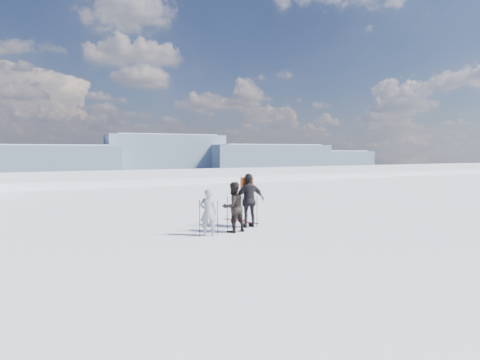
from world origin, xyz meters
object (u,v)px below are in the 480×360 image
object	(u,v)px
skier_pack	(249,200)
skis_loose	(243,221)
skier_grey	(208,212)
skier_dark	(233,207)

from	to	relation	value
skier_pack	skis_loose	size ratio (longest dim) A/B	1.18
skier_grey	skier_pack	xyz separation A→B (m)	(1.87, 0.72, 0.21)
skier_dark	skier_pack	distance (m)	1.04
skier_dark	skier_pack	size ratio (longest dim) A/B	0.88
skier_dark	skier_grey	bearing A→B (deg)	0.31
skier_grey	skis_loose	distance (m)	2.91
skier_dark	skis_loose	xyz separation A→B (m)	(1.12, 1.66, -0.87)
skier_dark	skis_loose	distance (m)	2.19
skier_dark	skier_pack	bearing A→B (deg)	-158.90
skier_dark	skis_loose	size ratio (longest dim) A/B	1.04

